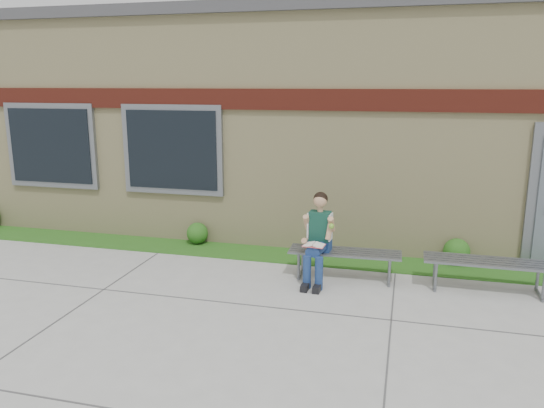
# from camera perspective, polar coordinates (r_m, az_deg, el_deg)

# --- Properties ---
(ground) EXTENTS (80.00, 80.00, 0.00)m
(ground) POSITION_cam_1_polar(r_m,az_deg,el_deg) (6.52, 3.49, -13.27)
(ground) COLOR #9E9E99
(ground) RESTS_ON ground
(grass_strip) EXTENTS (16.00, 0.80, 0.02)m
(grass_strip) POSITION_cam_1_polar(r_m,az_deg,el_deg) (8.89, 6.71, -5.95)
(grass_strip) COLOR #2B4C14
(grass_strip) RESTS_ON ground
(school_building) EXTENTS (16.20, 6.22, 4.20)m
(school_building) POSITION_cam_1_polar(r_m,az_deg,el_deg) (11.81, 9.26, 9.03)
(school_building) COLOR beige
(school_building) RESTS_ON ground
(bench_left) EXTENTS (1.67, 0.52, 0.43)m
(bench_left) POSITION_cam_1_polar(r_m,az_deg,el_deg) (8.01, 7.81, -5.70)
(bench_left) COLOR slate
(bench_left) RESTS_ON ground
(bench_right) EXTENTS (1.74, 0.50, 0.45)m
(bench_right) POSITION_cam_1_polar(r_m,az_deg,el_deg) (8.05, 22.18, -6.35)
(bench_right) COLOR slate
(bench_right) RESTS_ON ground
(girl) EXTENTS (0.48, 0.81, 1.32)m
(girl) POSITION_cam_1_polar(r_m,az_deg,el_deg) (7.77, 4.96, -3.52)
(girl) COLOR navy
(girl) RESTS_ON ground
(shrub_mid) EXTENTS (0.39, 0.39, 0.39)m
(shrub_mid) POSITION_cam_1_polar(r_m,az_deg,el_deg) (9.70, -8.03, -3.12)
(shrub_mid) COLOR #2B4C14
(shrub_mid) RESTS_ON grass_strip
(shrub_east) EXTENTS (0.42, 0.42, 0.42)m
(shrub_east) POSITION_cam_1_polar(r_m,az_deg,el_deg) (9.04, 19.24, -4.83)
(shrub_east) COLOR #2B4C14
(shrub_east) RESTS_ON grass_strip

